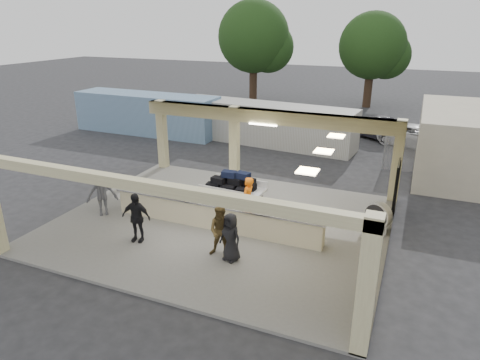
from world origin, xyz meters
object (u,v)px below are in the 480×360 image
at_px(car_white_a, 419,137).
at_px(baggage_counter, 215,215).
at_px(passenger_a, 222,231).
at_px(car_dark, 383,129).
at_px(passenger_c, 102,193).
at_px(container_blue, 147,113).
at_px(luggage_cart, 233,187).
at_px(passenger_b, 136,217).
at_px(baggage_handler, 248,201).
at_px(drum_fan, 378,216).
at_px(passenger_d, 231,237).
at_px(container_white, 264,124).

bearing_deg(car_white_a, baggage_counter, 178.55).
relative_size(passenger_a, car_dark, 0.41).
xyz_separation_m(passenger_c, container_blue, (-6.11, 12.00, 0.30)).
relative_size(baggage_counter, luggage_cart, 3.28).
xyz_separation_m(passenger_a, passenger_b, (-3.10, -0.23, 0.01)).
bearing_deg(car_white_a, container_blue, 123.48).
bearing_deg(baggage_counter, passenger_b, -136.55).
xyz_separation_m(baggage_handler, passenger_a, (0.11, -2.49, -0.04)).
bearing_deg(drum_fan, baggage_handler, -137.49).
relative_size(baggage_counter, car_dark, 1.91).
relative_size(baggage_counter, baggage_handler, 4.50).
xyz_separation_m(passenger_a, passenger_c, (-5.57, 0.99, 0.04)).
relative_size(luggage_cart, passenger_c, 1.38).
bearing_deg(passenger_b, passenger_c, 145.22).
height_order(baggage_handler, passenger_d, baggage_handler).
bearing_deg(drum_fan, passenger_a, -112.78).
xyz_separation_m(luggage_cart, container_blue, (-10.34, 9.06, 0.45)).
distance_m(baggage_handler, container_blue, 15.63).
bearing_deg(drum_fan, passenger_d, -109.23).
xyz_separation_m(passenger_b, car_white_a, (8.63, 16.39, -0.32)).
height_order(luggage_cart, passenger_c, passenger_c).
distance_m(drum_fan, container_white, 12.60).
relative_size(passenger_c, car_white_a, 0.39).
bearing_deg(passenger_a, drum_fan, 27.63).
relative_size(luggage_cart, passenger_d, 1.56).
distance_m(passenger_b, passenger_c, 2.76).
relative_size(passenger_d, container_blue, 0.16).
bearing_deg(container_white, drum_fan, -45.30).
height_order(passenger_a, passenger_d, passenger_a).
distance_m(passenger_d, container_blue, 17.83).
bearing_deg(baggage_counter, car_dark, 74.06).
xyz_separation_m(container_white, container_blue, (-8.22, -0.57, 0.08)).
relative_size(baggage_handler, car_white_a, 0.39).
distance_m(baggage_counter, passenger_d, 2.35).
bearing_deg(passenger_b, baggage_counter, 35.02).
bearing_deg(drum_fan, passenger_b, -125.18).
height_order(passenger_c, car_white_a, passenger_c).
height_order(drum_fan, car_white_a, car_white_a).
xyz_separation_m(passenger_d, car_white_a, (5.15, 16.30, -0.24)).
bearing_deg(baggage_handler, car_dark, 171.91).
bearing_deg(luggage_cart, passenger_c, -141.88).
relative_size(car_dark, container_white, 0.38).
bearing_deg(passenger_d, baggage_counter, 147.04).
relative_size(passenger_b, car_white_a, 0.38).
bearing_deg(baggage_handler, passenger_d, 15.65).
bearing_deg(car_dark, baggage_counter, -163.57).
relative_size(passenger_d, car_dark, 0.37).
distance_m(passenger_a, container_blue, 17.48).
bearing_deg(drum_fan, passenger_c, -137.63).
distance_m(car_dark, container_blue, 15.57).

